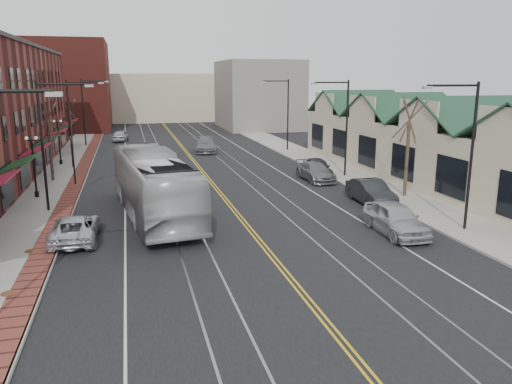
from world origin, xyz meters
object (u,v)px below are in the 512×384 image
parked_car_b (371,192)px  parked_car_d (318,168)px  transit_bus (154,185)px  parked_car_a (395,219)px  parked_car_c (316,172)px  parked_suv (75,228)px

parked_car_b → parked_car_d: bearing=92.1°
transit_bus → parked_car_a: 14.33m
transit_bus → parked_car_a: transit_bus is taller
parked_car_a → parked_car_b: 6.63m
parked_car_b → parked_car_c: parked_car_b is taller
parked_car_a → parked_car_c: bearing=88.1°
parked_car_c → parked_car_d: parked_car_d is taller
parked_suv → parked_car_d: (18.54, 13.05, 0.12)m
parked_suv → parked_car_c: bearing=-145.9°
transit_bus → parked_car_d: size_ratio=2.95×
transit_bus → parked_car_a: size_ratio=2.77×
parked_car_c → parked_suv: bearing=-147.8°
parked_car_a → parked_car_d: bearing=85.8°
parked_car_b → parked_car_a: bearing=-104.0°
parked_car_c → parked_car_d: 1.60m
parked_car_a → parked_car_c: parked_car_a is taller
transit_bus → parked_suv: (-4.30, -3.88, -1.26)m
parked_car_c → parked_car_d: bearing=62.0°
parked_car_d → parked_suv: bearing=-137.8°
parked_suv → transit_bus: bearing=-137.0°
parked_car_a → parked_car_c: (1.02, 14.68, -0.12)m
transit_bus → parked_car_b: size_ratio=2.83×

